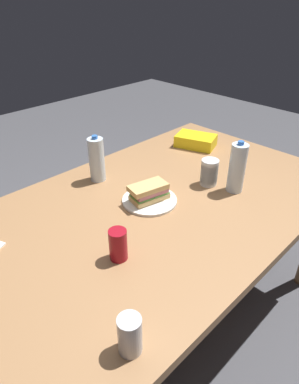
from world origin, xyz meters
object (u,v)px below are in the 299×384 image
at_px(sandwich, 149,192).
at_px(soda_can_red, 118,245).
at_px(soda_can_silver, 130,335).
at_px(water_bottle_tall, 97,159).
at_px(water_bottle_spare, 237,168).
at_px(paper_plate, 150,200).
at_px(dining_table, 159,216).
at_px(plastic_cup_stack, 209,172).
at_px(chip_bag, 196,141).

xyz_separation_m(sandwich, soda_can_red, (0.34, 0.18, 0.01)).
bearing_deg(soda_can_silver, soda_can_red, -125.64).
xyz_separation_m(water_bottle_tall, soda_can_silver, (0.52, 0.81, -0.05)).
bearing_deg(water_bottle_spare, water_bottle_tall, -53.99).
relative_size(paper_plate, soda_can_silver, 2.05).
distance_m(soda_can_red, water_bottle_spare, 0.70).
distance_m(water_bottle_tall, water_bottle_spare, 0.67).
height_order(sandwich, water_bottle_tall, water_bottle_tall).
xyz_separation_m(soda_can_red, water_bottle_spare, (-0.70, 0.03, 0.06)).
relative_size(dining_table, plastic_cup_stack, 13.86).
distance_m(paper_plate, sandwich, 0.05).
xyz_separation_m(paper_plate, sandwich, (0.00, 0.00, 0.05)).
bearing_deg(sandwich, soda_can_red, 28.56).
height_order(dining_table, paper_plate, paper_plate).
bearing_deg(soda_can_red, soda_can_silver, 54.36).
bearing_deg(paper_plate, water_bottle_tall, -83.26).
bearing_deg(water_bottle_tall, dining_table, 99.75).
distance_m(paper_plate, water_bottle_tall, 0.35).
height_order(dining_table, plastic_cup_stack, plastic_cup_stack).
bearing_deg(dining_table, chip_bag, -155.80).
height_order(paper_plate, soda_can_silver, soda_can_silver).
bearing_deg(water_bottle_tall, soda_can_red, 59.47).
relative_size(sandwich, plastic_cup_stack, 1.52).
xyz_separation_m(soda_can_red, chip_bag, (-0.98, -0.42, -0.03)).
bearing_deg(sandwich, chip_bag, -159.51).
distance_m(chip_bag, plastic_cup_stack, 0.46).
bearing_deg(water_bottle_spare, soda_can_red, -2.64).
height_order(dining_table, chip_bag, chip_bag).
distance_m(dining_table, plastic_cup_stack, 0.33).
bearing_deg(plastic_cup_stack, water_bottle_spare, 108.23).
xyz_separation_m(dining_table, paper_plate, (0.02, -0.04, 0.08)).
bearing_deg(water_bottle_tall, soda_can_silver, 57.53).
height_order(plastic_cup_stack, soda_can_silver, plastic_cup_stack).
relative_size(paper_plate, water_bottle_spare, 0.99).
height_order(soda_can_red, plastic_cup_stack, plastic_cup_stack).
xyz_separation_m(soda_can_red, soda_can_silver, (0.21, 0.30, 0.00)).
distance_m(dining_table, water_bottle_spare, 0.43).
bearing_deg(soda_can_silver, water_bottle_tall, -122.47).
distance_m(water_bottle_tall, soda_can_silver, 0.96).
relative_size(paper_plate, plastic_cup_stack, 1.91).
relative_size(chip_bag, water_bottle_spare, 0.91).
bearing_deg(paper_plate, plastic_cup_stack, 163.44).
height_order(soda_can_red, water_bottle_spare, water_bottle_spare).
bearing_deg(dining_table, water_bottle_tall, -80.25).
xyz_separation_m(paper_plate, chip_bag, (-0.64, -0.24, 0.03)).
height_order(dining_table, water_bottle_tall, water_bottle_tall).
distance_m(water_bottle_tall, plastic_cup_stack, 0.56).
distance_m(soda_can_red, water_bottle_tall, 0.60).
xyz_separation_m(paper_plate, soda_can_silver, (0.55, 0.48, 0.06)).
xyz_separation_m(paper_plate, water_bottle_tall, (0.04, -0.33, 0.11)).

